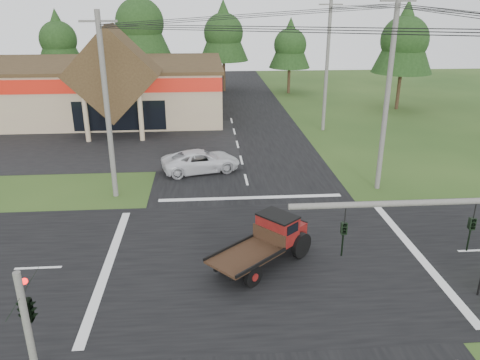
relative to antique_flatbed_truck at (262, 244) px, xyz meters
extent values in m
plane|color=#223F16|center=(0.24, 0.45, -1.06)|extent=(120.00, 120.00, 0.00)
cube|color=black|center=(0.24, 0.45, -1.05)|extent=(12.00, 120.00, 0.02)
cube|color=black|center=(0.24, 0.45, -1.05)|extent=(120.00, 12.00, 0.02)
cube|color=black|center=(-13.76, 19.45, -1.05)|extent=(28.00, 14.00, 0.02)
cube|color=tan|center=(-15.76, 30.45, 1.44)|extent=(30.00, 15.00, 5.00)
cube|color=#3A2917|center=(-15.76, 30.45, 3.99)|extent=(30.40, 15.40, 0.30)
cube|color=#B11A0D|center=(-15.76, 22.90, 3.04)|extent=(30.00, 0.12, 1.20)
cube|color=#3A2917|center=(-9.76, 21.95, 4.24)|extent=(7.78, 4.00, 7.78)
cylinder|color=tan|center=(-11.96, 20.25, 0.94)|extent=(0.40, 0.40, 4.00)
cylinder|color=tan|center=(-7.56, 20.25, 0.94)|extent=(0.40, 0.40, 4.00)
cube|color=black|center=(-9.76, 22.93, 0.44)|extent=(8.00, 0.08, 2.60)
cylinder|color=#595651|center=(3.74, -7.05, 4.94)|extent=(8.00, 0.16, 0.16)
imported|color=black|center=(4.74, -7.05, 3.94)|extent=(0.16, 0.20, 1.00)
imported|color=black|center=(1.24, -7.05, 3.94)|extent=(0.16, 0.20, 1.00)
cylinder|color=#595651|center=(-7.26, -7.05, 1.14)|extent=(0.20, 0.20, 4.40)
imported|color=black|center=(-7.26, -6.85, 2.64)|extent=(0.53, 2.48, 1.00)
sphere|color=#FF0C0C|center=(-7.26, -6.70, 2.84)|extent=(0.18, 0.18, 0.18)
cylinder|color=#595651|center=(-7.76, 8.45, 4.19)|extent=(0.30, 0.30, 10.50)
cube|color=#595651|center=(-7.76, 8.45, 8.84)|extent=(2.00, 0.12, 0.12)
cylinder|color=#595651|center=(8.24, 8.45, 4.69)|extent=(0.30, 0.30, 11.50)
cube|color=#595651|center=(8.24, 8.45, 9.84)|extent=(2.00, 0.12, 0.12)
cylinder|color=#595651|center=(8.24, 22.45, 4.54)|extent=(0.30, 0.30, 11.20)
cube|color=#595651|center=(8.24, 22.45, 9.54)|extent=(2.00, 0.12, 0.12)
cylinder|color=#332316|center=(-19.76, 42.45, 0.69)|extent=(0.36, 0.36, 3.50)
cone|color=black|center=(-19.76, 42.45, 5.74)|extent=(5.60, 5.60, 6.60)
sphere|color=black|center=(-19.76, 42.45, 5.44)|extent=(4.40, 4.40, 4.40)
cylinder|color=#332316|center=(-9.76, 41.45, 1.21)|extent=(0.36, 0.36, 4.55)
cone|color=black|center=(-9.76, 41.45, 7.78)|extent=(7.28, 7.28, 8.58)
sphere|color=black|center=(-9.76, 41.45, 7.39)|extent=(5.72, 5.72, 5.72)
cylinder|color=#332316|center=(0.24, 42.45, 0.86)|extent=(0.36, 0.36, 3.85)
cone|color=black|center=(0.24, 42.45, 6.42)|extent=(6.16, 6.16, 7.26)
sphere|color=black|center=(0.24, 42.45, 6.09)|extent=(4.84, 4.84, 4.84)
cylinder|color=#332316|center=(8.24, 40.45, 0.51)|extent=(0.36, 0.36, 3.15)
cone|color=black|center=(8.24, 40.45, 5.06)|extent=(5.04, 5.04, 5.94)
sphere|color=black|center=(8.24, 40.45, 4.79)|extent=(3.96, 3.96, 3.96)
cylinder|color=#332316|center=(18.24, 30.45, 0.86)|extent=(0.36, 0.36, 3.85)
cone|color=black|center=(18.24, 30.45, 6.42)|extent=(6.16, 6.16, 7.26)
sphere|color=black|center=(18.24, 30.45, 6.09)|extent=(4.84, 4.84, 4.84)
imported|color=silver|center=(-2.68, 12.38, -0.33)|extent=(5.69, 3.62, 1.46)
camera|label=1|loc=(-2.32, -17.78, 9.86)|focal=35.00mm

